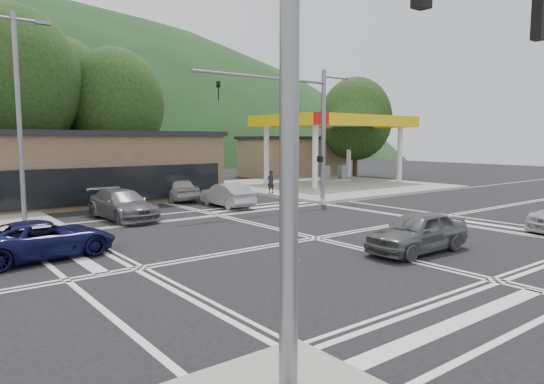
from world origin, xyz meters
TOP-DOWN VIEW (x-y plane):
  - ground at (0.00, 0.00)m, footprint 120.00×120.00m
  - sidewalk_ne at (15.00, 15.00)m, footprint 16.00×16.00m
  - gas_station_canopy at (16.99, 15.99)m, footprint 12.32×8.34m
  - convenience_store at (20.00, 25.00)m, footprint 10.00×6.00m
  - commercial_row at (-8.00, 17.00)m, footprint 24.00×8.00m
  - tree_n_b at (-6.00, 24.00)m, footprint 9.00×9.00m
  - tree_n_c at (1.00, 24.00)m, footprint 7.60×7.60m
  - tree_n_e at (-2.00, 28.00)m, footprint 8.40×8.40m
  - tree_ne at (24.00, 20.00)m, footprint 7.20×7.20m
  - streetlight_nw at (-8.44, 9.00)m, footprint 2.50×0.25m
  - signal_mast_ne at (6.95, 8.20)m, footprint 11.65×0.30m
  - signal_mast_sw at (-6.39, -8.20)m, footprint 9.14×0.28m
  - car_blue_west at (-9.07, 3.08)m, footprint 4.69×2.57m
  - car_grey_center at (1.16, -3.79)m, footprint 4.08×1.66m
  - car_queue_a at (2.06, 9.62)m, footprint 1.58×4.13m
  - car_queue_b at (1.00, 14.00)m, footprint 1.98×4.44m
  - car_northbound at (-4.23, 9.00)m, footprint 2.25×4.97m
  - pedestrian at (7.50, 12.59)m, footprint 0.60×0.42m

SIDE VIEW (x-z plane):
  - ground at x=0.00m, z-range 0.00..0.00m
  - sidewalk_ne at x=15.00m, z-range 0.00..0.15m
  - car_blue_west at x=-9.07m, z-range 0.00..1.24m
  - car_queue_a at x=2.06m, z-range 0.00..1.34m
  - car_grey_center at x=1.16m, z-range 0.00..1.39m
  - car_northbound at x=-4.23m, z-range 0.00..1.41m
  - car_queue_b at x=1.00m, z-range 0.00..1.48m
  - pedestrian at x=7.50m, z-range 0.15..1.73m
  - convenience_store at x=20.00m, z-range 0.00..3.80m
  - commercial_row at x=-8.00m, z-range 0.00..4.00m
  - gas_station_canopy at x=16.99m, z-range 2.17..7.92m
  - streetlight_nw at x=-8.44m, z-range 0.55..9.55m
  - signal_mast_ne at x=6.95m, z-range 1.07..9.07m
  - signal_mast_sw at x=-6.39m, z-range 1.12..9.12m
  - tree_ne at x=24.00m, z-range 0.85..10.84m
  - tree_n_c at x=1.00m, z-range 1.06..11.93m
  - tree_n_e at x=-2.00m, z-range 1.15..13.13m
  - tree_n_b at x=-6.00m, z-range 1.30..14.28m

